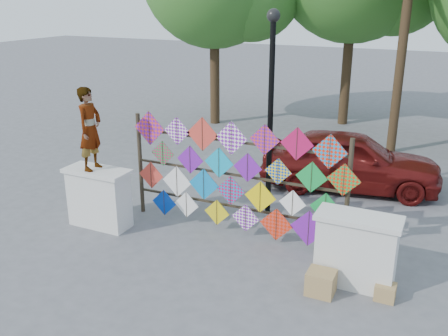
{
  "coord_description": "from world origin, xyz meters",
  "views": [
    {
      "loc": [
        3.88,
        -7.91,
        4.73
      ],
      "look_at": [
        -0.14,
        0.6,
        1.44
      ],
      "focal_mm": 40.0,
      "sensor_mm": 36.0,
      "label": 1
    }
  ],
  "objects_px": {
    "lamppost": "(271,96)",
    "vendor_woman": "(90,129)",
    "kite_rack": "(237,178)",
    "sedan": "(350,160)"
  },
  "relations": [
    {
      "from": "lamppost",
      "to": "kite_rack",
      "type": "bearing_deg",
      "value": -99.13
    },
    {
      "from": "kite_rack",
      "to": "sedan",
      "type": "relative_size",
      "value": 1.12
    },
    {
      "from": "vendor_woman",
      "to": "sedan",
      "type": "relative_size",
      "value": 0.39
    },
    {
      "from": "kite_rack",
      "to": "vendor_woman",
      "type": "height_order",
      "value": "vendor_woman"
    },
    {
      "from": "sedan",
      "to": "kite_rack",
      "type": "bearing_deg",
      "value": 145.81
    },
    {
      "from": "kite_rack",
      "to": "lamppost",
      "type": "xyz_separation_m",
      "value": [
        0.2,
        1.27,
        1.47
      ]
    },
    {
      "from": "kite_rack",
      "to": "lamppost",
      "type": "relative_size",
      "value": 1.12
    },
    {
      "from": "lamppost",
      "to": "vendor_woman",
      "type": "bearing_deg",
      "value": -144.47
    },
    {
      "from": "vendor_woman",
      "to": "lamppost",
      "type": "relative_size",
      "value": 0.38
    },
    {
      "from": "sedan",
      "to": "lamppost",
      "type": "distance_m",
      "value": 3.28
    }
  ]
}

